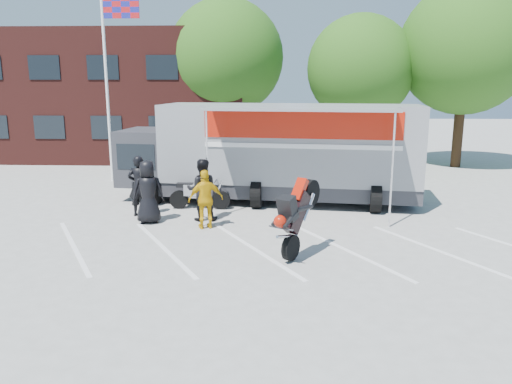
# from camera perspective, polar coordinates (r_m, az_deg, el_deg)

# --- Properties ---
(ground) EXTENTS (100.00, 100.00, 0.00)m
(ground) POSITION_cam_1_polar(r_m,az_deg,el_deg) (12.20, -1.41, -8.01)
(ground) COLOR #A7A7A2
(ground) RESTS_ON ground
(parking_bay_lines) EXTENTS (18.09, 13.33, 0.01)m
(parking_bay_lines) POSITION_cam_1_polar(r_m,az_deg,el_deg) (13.13, -1.12, -6.47)
(parking_bay_lines) COLOR white
(parking_bay_lines) RESTS_ON ground
(office_building) EXTENTS (18.00, 8.00, 7.00)m
(office_building) POSITION_cam_1_polar(r_m,az_deg,el_deg) (31.33, -17.98, 10.42)
(office_building) COLOR #481B17
(office_building) RESTS_ON ground
(flagpole) EXTENTS (1.61, 0.12, 8.00)m
(flagpole) POSITION_cam_1_polar(r_m,az_deg,el_deg) (22.54, -16.21, 13.95)
(flagpole) COLOR white
(flagpole) RESTS_ON ground
(tree_left) EXTENTS (6.12, 6.12, 8.64)m
(tree_left) POSITION_cam_1_polar(r_m,az_deg,el_deg) (27.58, -3.46, 15.10)
(tree_left) COLOR #382314
(tree_left) RESTS_ON ground
(tree_mid) EXTENTS (5.44, 5.44, 7.68)m
(tree_mid) POSITION_cam_1_polar(r_m,az_deg,el_deg) (26.75, 11.86, 13.62)
(tree_mid) COLOR #382314
(tree_mid) RESTS_ON ground
(tree_right) EXTENTS (6.46, 6.46, 9.12)m
(tree_right) POSITION_cam_1_polar(r_m,az_deg,el_deg) (27.54, 22.80, 14.84)
(tree_right) COLOR #382314
(tree_right) RESTS_ON ground
(transporter_truck) EXTENTS (11.57, 6.60, 3.50)m
(transporter_truck) POSITION_cam_1_polar(r_m,az_deg,el_deg) (18.29, 2.20, -1.06)
(transporter_truck) COLOR gray
(transporter_truck) RESTS_ON ground
(parked_motorcycle) EXTENTS (2.14, 0.74, 1.12)m
(parked_motorcycle) POSITION_cam_1_polar(r_m,az_deg,el_deg) (17.29, -6.40, -1.92)
(parked_motorcycle) COLOR #B4B4B9
(parked_motorcycle) RESTS_ON ground
(stunt_bike_rider) EXTENTS (1.69, 1.99, 2.13)m
(stunt_bike_rider) POSITION_cam_1_polar(r_m,az_deg,el_deg) (12.84, 5.62, -7.00)
(stunt_bike_rider) COLOR black
(stunt_bike_rider) RESTS_ON ground
(spectator_leather_a) EXTENTS (1.09, 0.85, 1.96)m
(spectator_leather_a) POSITION_cam_1_polar(r_m,az_deg,el_deg) (15.63, -12.24, 0.03)
(spectator_leather_a) COLOR black
(spectator_leather_a) RESTS_ON ground
(spectator_leather_b) EXTENTS (0.74, 0.50, 1.99)m
(spectator_leather_b) POSITION_cam_1_polar(r_m,az_deg,el_deg) (16.51, -13.20, 0.68)
(spectator_leather_b) COLOR black
(spectator_leather_b) RESTS_ON ground
(spectator_leather_c) EXTENTS (1.03, 0.84, 1.95)m
(spectator_leather_c) POSITION_cam_1_polar(r_m,az_deg,el_deg) (15.66, -6.20, 0.24)
(spectator_leather_c) COLOR black
(spectator_leather_c) RESTS_ON ground
(spectator_hivis) EXTENTS (1.12, 0.74, 1.77)m
(spectator_hivis) POSITION_cam_1_polar(r_m,az_deg,el_deg) (14.78, -5.76, -0.84)
(spectator_hivis) COLOR #DEA70B
(spectator_hivis) RESTS_ON ground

